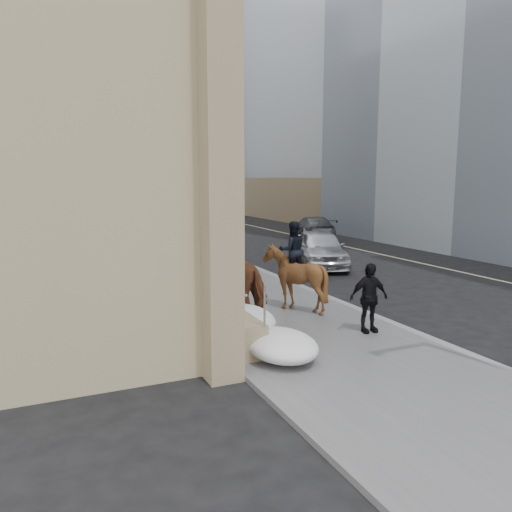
{
  "coord_description": "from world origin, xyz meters",
  "views": [
    {
      "loc": [
        -6.11,
        -11.31,
        4.03
      ],
      "look_at": [
        -0.14,
        2.2,
        1.7
      ],
      "focal_mm": 35.0,
      "sensor_mm": 36.0,
      "label": 1
    }
  ],
  "objects_px": {
    "mounted_horse_left": "(239,277)",
    "mounted_horse_right": "(294,274)",
    "car_silver": "(320,248)",
    "car_grey": "(313,228)",
    "pedestrian": "(369,298)"
  },
  "relations": [
    {
      "from": "mounted_horse_left",
      "to": "mounted_horse_right",
      "type": "height_order",
      "value": "mounted_horse_left"
    },
    {
      "from": "mounted_horse_right",
      "to": "car_silver",
      "type": "relative_size",
      "value": 0.53
    },
    {
      "from": "mounted_horse_left",
      "to": "car_grey",
      "type": "distance_m",
      "value": 19.48
    },
    {
      "from": "mounted_horse_right",
      "to": "car_grey",
      "type": "bearing_deg",
      "value": -111.08
    },
    {
      "from": "mounted_horse_right",
      "to": "mounted_horse_left",
      "type": "bearing_deg",
      "value": 11.35
    },
    {
      "from": "car_silver",
      "to": "car_grey",
      "type": "relative_size",
      "value": 0.96
    },
    {
      "from": "mounted_horse_left",
      "to": "car_grey",
      "type": "height_order",
      "value": "mounted_horse_left"
    },
    {
      "from": "mounted_horse_left",
      "to": "pedestrian",
      "type": "xyz_separation_m",
      "value": [
        2.46,
        -2.7,
        -0.23
      ]
    },
    {
      "from": "car_silver",
      "to": "mounted_horse_right",
      "type": "bearing_deg",
      "value": -106.14
    },
    {
      "from": "mounted_horse_right",
      "to": "car_silver",
      "type": "distance_m",
      "value": 8.15
    },
    {
      "from": "car_silver",
      "to": "car_grey",
      "type": "xyz_separation_m",
      "value": [
        4.95,
        9.11,
        -0.09
      ]
    },
    {
      "from": "mounted_horse_right",
      "to": "pedestrian",
      "type": "bearing_deg",
      "value": 115.33
    },
    {
      "from": "mounted_horse_right",
      "to": "car_silver",
      "type": "height_order",
      "value": "mounted_horse_right"
    },
    {
      "from": "pedestrian",
      "to": "car_silver",
      "type": "height_order",
      "value": "pedestrian"
    },
    {
      "from": "mounted_horse_left",
      "to": "pedestrian",
      "type": "relative_size",
      "value": 1.56
    }
  ]
}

